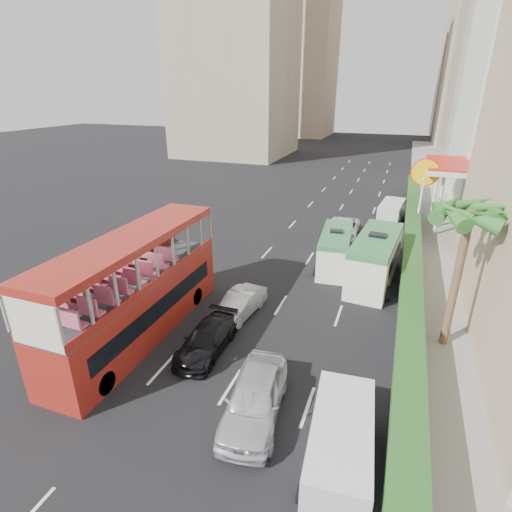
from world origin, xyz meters
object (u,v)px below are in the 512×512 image
at_px(car_silver_lane_a, 240,315).
at_px(minibus_near, 335,250).
at_px(panel_van_near, 340,446).
at_px(panel_van_far, 391,212).
at_px(palm_tree, 456,281).
at_px(van_asset, 342,237).
at_px(car_black, 207,351).
at_px(shell_station, 463,197).
at_px(double_decker_bus, 136,287).
at_px(minibus_far, 375,259).
at_px(car_silver_lane_b, 255,415).

relative_size(car_silver_lane_a, minibus_near, 0.71).
height_order(panel_van_near, panel_van_far, panel_van_near).
relative_size(car_silver_lane_a, panel_van_near, 0.87).
distance_m(panel_van_near, palm_tree, 9.26).
bearing_deg(car_silver_lane_a, panel_van_far, 78.60).
bearing_deg(van_asset, car_black, -103.54).
relative_size(panel_van_far, shell_station, 0.56).
bearing_deg(shell_station, car_black, -118.04).
xyz_separation_m(van_asset, panel_van_far, (3.37, 5.60, 0.89)).
distance_m(car_black, panel_van_near, 7.85).
distance_m(car_silver_lane_a, car_black, 3.40).
xyz_separation_m(car_black, shell_station, (12.35, 23.19, 2.75)).
relative_size(double_decker_bus, car_silver_lane_a, 2.78).
bearing_deg(minibus_far, car_silver_lane_a, -127.77).
distance_m(car_silver_lane_b, minibus_far, 13.39).
distance_m(car_silver_lane_a, minibus_far, 9.25).
xyz_separation_m(car_silver_lane_b, palm_tree, (6.73, 7.08, 3.38)).
height_order(double_decker_bus, van_asset, double_decker_bus).
relative_size(car_silver_lane_b, van_asset, 0.95).
relative_size(car_silver_lane_b, minibus_far, 0.72).
height_order(car_silver_lane_a, car_silver_lane_b, car_silver_lane_b).
xyz_separation_m(panel_van_near, shell_station, (5.68, 27.22, 1.83)).
height_order(minibus_near, panel_van_near, minibus_near).
distance_m(car_silver_lane_a, car_silver_lane_b, 7.06).
xyz_separation_m(car_silver_lane_a, minibus_near, (3.58, 8.00, 1.23)).
bearing_deg(shell_station, palm_tree, -96.60).
height_order(double_decker_bus, minibus_near, double_decker_bus).
height_order(car_silver_lane_b, panel_van_near, panel_van_near).
distance_m(minibus_far, panel_van_near, 14.11).
bearing_deg(car_black, car_silver_lane_b, -41.32).
relative_size(double_decker_bus, car_silver_lane_b, 2.29).
height_order(car_silver_lane_b, van_asset, car_silver_lane_b).
xyz_separation_m(car_silver_lane_b, car_black, (-3.42, 2.89, 0.00)).
xyz_separation_m(car_silver_lane_b, minibus_far, (3.02, 12.96, 1.48)).
height_order(car_silver_lane_a, car_black, car_silver_lane_a).
relative_size(car_silver_lane_a, shell_station, 0.50).
bearing_deg(palm_tree, panel_van_near, -112.95).
bearing_deg(car_silver_lane_a, car_black, -86.34).
height_order(palm_tree, shell_station, palm_tree).
xyz_separation_m(minibus_far, panel_van_far, (0.36, 12.89, -0.59)).
bearing_deg(palm_tree, panel_van_far, 100.12).
xyz_separation_m(double_decker_bus, panel_van_near, (10.32, -4.22, -1.61)).
relative_size(van_asset, minibus_far, 0.76).
height_order(car_black, minibus_near, minibus_near).
height_order(car_silver_lane_b, palm_tree, palm_tree).
bearing_deg(panel_van_far, palm_tree, -73.97).
bearing_deg(panel_van_near, car_silver_lane_b, 156.12).
height_order(minibus_near, panel_van_far, minibus_near).
bearing_deg(minibus_near, panel_van_near, -84.38).
bearing_deg(shell_station, car_silver_lane_a, -121.52).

